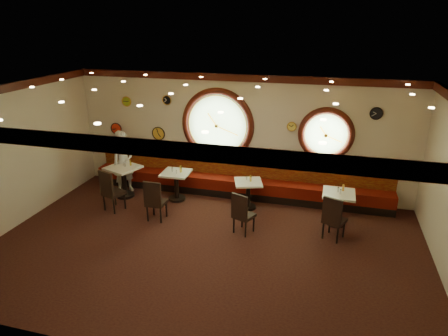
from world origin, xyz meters
TOP-DOWN VIEW (x-y plane):
  - floor at (0.00, 0.00)m, footprint 9.00×6.00m
  - ceiling at (0.00, 0.00)m, footprint 9.00×6.00m
  - wall_back at (0.00, 3.00)m, footprint 9.00×0.02m
  - wall_front at (0.00, -3.00)m, footprint 9.00×0.02m
  - wall_left at (-4.50, 0.00)m, footprint 0.02×6.00m
  - molding_back at (0.00, 2.95)m, footprint 9.00×0.10m
  - molding_front at (0.00, -2.95)m, footprint 9.00×0.10m
  - molding_left at (-4.45, 0.00)m, footprint 0.10×6.00m
  - banquette_base at (0.00, 2.72)m, footprint 8.00×0.55m
  - banquette_seat at (0.00, 2.72)m, footprint 8.00×0.55m
  - banquette_back at (0.00, 2.94)m, footprint 8.00×0.10m
  - porthole_left_glass at (-0.60, 3.00)m, footprint 1.66×0.02m
  - porthole_left_frame at (-0.60, 2.98)m, footprint 1.98×0.18m
  - porthole_left_ring at (-0.60, 2.95)m, footprint 1.61×0.03m
  - porthole_right_glass at (2.20, 3.00)m, footprint 1.10×0.02m
  - porthole_right_frame at (2.20, 2.98)m, footprint 1.38×0.18m
  - porthole_right_ring at (2.20, 2.95)m, footprint 1.09×0.03m
  - wall_clock_0 at (1.35, 2.96)m, footprint 0.22×0.03m
  - wall_clock_1 at (-3.20, 2.96)m, footprint 0.26×0.03m
  - wall_clock_2 at (-1.90, 2.96)m, footprint 0.20×0.03m
  - wall_clock_3 at (0.85, 2.96)m, footprint 0.24×0.03m
  - wall_clock_4 at (-2.00, 2.96)m, footprint 0.24×0.03m
  - wall_clock_5 at (-3.60, 2.96)m, footprint 0.32×0.03m
  - wall_clock_6 at (3.30, 2.96)m, footprint 0.28×0.03m
  - wall_clock_7 at (-2.30, 2.96)m, footprint 0.36×0.03m
  - table_a at (-2.88, 1.88)m, footprint 0.98×0.98m
  - table_b at (-1.46, 2.05)m, footprint 0.73×0.73m
  - table_c at (0.46, 2.05)m, footprint 0.83×0.83m
  - table_d at (2.61, 1.78)m, footprint 0.72×0.72m
  - chair_a at (-2.77, 1.00)m, footprint 0.57×0.57m
  - chair_b at (-1.51, 0.81)m, footprint 0.43×0.43m
  - chair_c at (0.59, 0.75)m, footprint 0.53×0.53m
  - chair_d at (2.52, 1.01)m, footprint 0.55×0.55m
  - condiment_a_salt at (-2.90, 1.97)m, footprint 0.03×0.03m
  - condiment_b_salt at (-1.56, 2.07)m, footprint 0.04×0.04m
  - condiment_c_salt at (0.39, 2.14)m, footprint 0.03×0.03m
  - condiment_d_salt at (2.59, 1.81)m, footprint 0.04×0.04m
  - condiment_a_pepper at (-2.83, 1.91)m, footprint 0.04×0.04m
  - condiment_b_pepper at (-1.41, 1.97)m, footprint 0.03×0.03m
  - condiment_c_pepper at (0.50, 2.06)m, footprint 0.03×0.03m
  - condiment_d_pepper at (2.64, 1.71)m, footprint 0.04×0.04m
  - condiment_a_bottle at (-2.73, 2.03)m, footprint 0.05×0.05m
  - condiment_b_bottle at (-1.33, 2.08)m, footprint 0.06×0.06m
  - condiment_c_bottle at (0.51, 2.07)m, footprint 0.05×0.05m
  - condiment_d_bottle at (2.70, 1.91)m, footprint 0.05×0.05m
  - waiter at (-3.02, 2.20)m, footprint 0.70×0.75m

SIDE VIEW (x-z plane):
  - floor at x=0.00m, z-range 0.00..0.00m
  - banquette_base at x=0.00m, z-range 0.00..0.20m
  - banquette_seat at x=0.00m, z-range 0.20..0.50m
  - table_c at x=0.46m, z-range 0.09..0.82m
  - table_b at x=-1.46m, z-range 0.10..0.88m
  - table_d at x=2.61m, z-range 0.10..0.89m
  - table_a at x=-2.88m, z-range 0.11..0.95m
  - chair_c at x=0.59m, z-range 0.26..0.86m
  - chair_d at x=2.52m, z-range 0.26..0.89m
  - chair_b at x=-1.51m, z-range 0.27..0.90m
  - chair_a at x=-2.77m, z-range 0.28..0.94m
  - banquette_back at x=0.00m, z-range 0.48..1.02m
  - condiment_c_pepper at x=0.50m, z-range 0.72..0.81m
  - condiment_c_salt at x=0.39m, z-range 0.72..0.82m
  - condiment_c_bottle at x=0.51m, z-range 0.72..0.88m
  - condiment_b_pepper at x=-1.41m, z-range 0.78..0.86m
  - condiment_b_salt at x=-1.56m, z-range 0.78..0.89m
  - condiment_d_salt at x=2.59m, z-range 0.79..0.90m
  - condiment_d_pepper at x=2.64m, z-range 0.79..0.90m
  - waiter at x=-3.02m, z-range 0.00..1.72m
  - condiment_b_bottle at x=-1.33m, z-range 0.78..0.96m
  - condiment_d_bottle at x=2.70m, z-range 0.79..0.95m
  - condiment_a_salt at x=-2.90m, z-range 0.84..0.94m
  - condiment_a_pepper at x=-2.83m, z-range 0.84..0.95m
  - condiment_a_bottle at x=-2.73m, z-range 0.84..1.00m
  - wall_clock_2 at x=-1.90m, z-range 1.10..1.30m
  - wall_clock_3 at x=0.85m, z-range 1.08..1.32m
  - wall_clock_7 at x=-2.30m, z-range 1.32..1.68m
  - wall_clock_5 at x=-3.60m, z-range 1.39..1.71m
  - wall_back at x=0.00m, z-range 0.00..3.20m
  - wall_front at x=0.00m, z-range 0.00..3.20m
  - wall_left at x=-4.50m, z-range 0.00..3.20m
  - porthole_right_ring at x=2.20m, z-range 1.26..2.34m
  - porthole_right_glass at x=2.20m, z-range 1.25..2.35m
  - porthole_right_frame at x=2.20m, z-range 1.11..2.49m
  - porthole_left_glass at x=-0.60m, z-range 1.02..2.68m
  - porthole_left_frame at x=-0.60m, z-range 0.86..2.84m
  - porthole_left_ring at x=-0.60m, z-range 1.04..2.66m
  - wall_clock_0 at x=1.35m, z-range 1.84..2.06m
  - wall_clock_1 at x=-3.20m, z-range 2.22..2.48m
  - wall_clock_6 at x=3.30m, z-range 2.26..2.54m
  - wall_clock_4 at x=-2.00m, z-range 2.33..2.57m
  - molding_back at x=0.00m, z-range 3.02..3.20m
  - molding_front at x=0.00m, z-range 3.02..3.20m
  - molding_left at x=-4.45m, z-range 3.02..3.20m
  - ceiling at x=0.00m, z-range 3.19..3.21m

